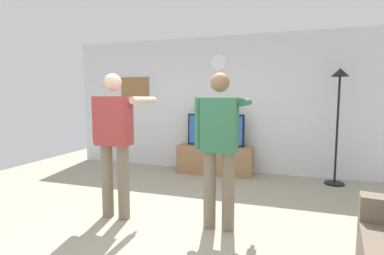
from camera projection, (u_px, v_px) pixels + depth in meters
The scene contains 9 objects.
ground_plane at pixel (158, 231), 3.21m from camera, with size 8.40×8.40×0.00m, color #9E937F.
back_wall at pixel (218, 104), 5.86m from camera, with size 6.40×0.10×2.70m, color silver.
tv_stand at pixel (215, 160), 5.64m from camera, with size 1.46×0.45×0.55m.
television at pixel (215, 130), 5.62m from camera, with size 1.12×0.07×0.62m.
wall_clock at pixel (219, 63), 5.71m from camera, with size 0.32×0.32×0.03m, color white.
framed_picture at pixel (135, 88), 6.34m from camera, with size 0.67×0.04×0.48m, color olive.
floor_lamp at pixel (339, 102), 4.82m from camera, with size 0.32×0.32×1.98m.
person_standing_nearer_lamp at pixel (115, 137), 3.51m from camera, with size 0.60×0.78×1.77m.
person_standing_nearer_couch at pixel (220, 142), 3.20m from camera, with size 0.57×0.78×1.76m.
Camera 1 is at (1.30, -2.81, 1.49)m, focal length 26.92 mm.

